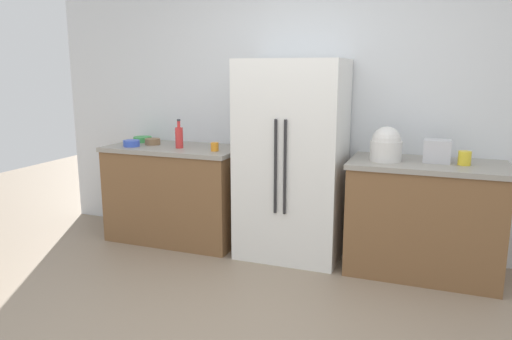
% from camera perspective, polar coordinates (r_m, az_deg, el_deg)
% --- Properties ---
extents(kitchen_back_panel, '(5.47, 0.10, 2.60)m').
position_cam_1_polar(kitchen_back_panel, '(4.47, 7.47, 7.51)').
color(kitchen_back_panel, silver).
rests_on(kitchen_back_panel, ground_plane).
extents(counter_left, '(1.28, 0.66, 0.91)m').
position_cam_1_polar(counter_left, '(4.74, -9.29, -2.67)').
color(counter_left, brown).
rests_on(counter_left, ground_plane).
extents(counter_right, '(1.19, 0.66, 0.91)m').
position_cam_1_polar(counter_right, '(4.13, 19.01, -5.32)').
color(counter_right, brown).
rests_on(counter_right, ground_plane).
extents(refrigerator, '(0.88, 0.64, 1.70)m').
position_cam_1_polar(refrigerator, '(4.20, 4.20, 1.15)').
color(refrigerator, white).
rests_on(refrigerator, ground_plane).
extents(toaster, '(0.20, 0.17, 0.18)m').
position_cam_1_polar(toaster, '(4.04, 20.41, 2.09)').
color(toaster, silver).
rests_on(toaster, counter_right).
extents(rice_cooker, '(0.25, 0.25, 0.27)m').
position_cam_1_polar(rice_cooker, '(3.98, 14.97, 2.80)').
color(rice_cooker, silver).
rests_on(rice_cooker, counter_right).
extents(bottle_a, '(0.07, 0.07, 0.26)m').
position_cam_1_polar(bottle_a, '(4.54, -8.97, 3.85)').
color(bottle_a, red).
rests_on(bottle_a, counter_left).
extents(cup_a, '(0.10, 0.10, 0.11)m').
position_cam_1_polar(cup_a, '(4.01, 23.19, 1.28)').
color(cup_a, yellow).
rests_on(cup_a, counter_right).
extents(cup_b, '(0.07, 0.07, 0.08)m').
position_cam_1_polar(cup_b, '(4.34, -4.85, 2.72)').
color(cup_b, orange).
rests_on(cup_b, counter_left).
extents(bowl_a, '(0.18, 0.18, 0.05)m').
position_cam_1_polar(bowl_a, '(5.00, -13.11, 3.52)').
color(bowl_a, green).
rests_on(bowl_a, counter_left).
extents(bowl_b, '(0.15, 0.15, 0.06)m').
position_cam_1_polar(bowl_b, '(4.73, -14.34, 3.04)').
color(bowl_b, blue).
rests_on(bowl_b, counter_left).
extents(bowl_c, '(0.15, 0.15, 0.06)m').
position_cam_1_polar(bowl_c, '(4.80, -11.99, 3.27)').
color(bowl_c, brown).
rests_on(bowl_c, counter_left).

